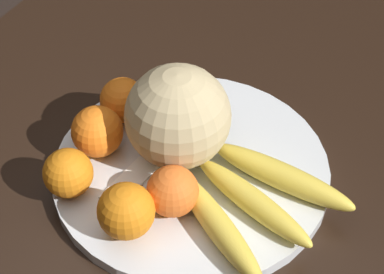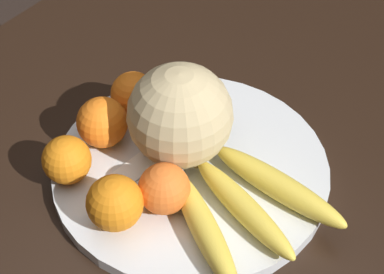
{
  "view_description": "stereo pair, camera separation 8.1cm",
  "coord_description": "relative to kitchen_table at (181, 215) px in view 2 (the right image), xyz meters",
  "views": [
    {
      "loc": [
        0.5,
        0.29,
        1.36
      ],
      "look_at": [
        -0.0,
        0.02,
        0.79
      ],
      "focal_mm": 60.0,
      "sensor_mm": 36.0,
      "label": 1
    },
    {
      "loc": [
        0.46,
        0.35,
        1.36
      ],
      "look_at": [
        -0.0,
        0.02,
        0.79
      ],
      "focal_mm": 60.0,
      "sensor_mm": 36.0,
      "label": 2
    }
  ],
  "objects": [
    {
      "name": "fruit_bowl",
      "position": [
        -0.0,
        0.02,
        0.11
      ],
      "size": [
        0.36,
        0.36,
        0.02
      ],
      "color": "silver",
      "rests_on": "kitchen_table"
    },
    {
      "name": "kitchen_table",
      "position": [
        0.0,
        0.0,
        0.0
      ],
      "size": [
        1.27,
        0.89,
        0.72
      ],
      "color": "black",
      "rests_on": "ground_plane"
    },
    {
      "name": "orange_front_left",
      "position": [
        0.07,
        0.03,
        0.15
      ],
      "size": [
        0.06,
        0.06,
        0.06
      ],
      "color": "orange",
      "rests_on": "fruit_bowl"
    },
    {
      "name": "orange_mid_center",
      "position": [
        0.03,
        -0.1,
        0.15
      ],
      "size": [
        0.07,
        0.07,
        0.07
      ],
      "color": "orange",
      "rests_on": "fruit_bowl"
    },
    {
      "name": "banana_bunch",
      "position": [
        0.03,
        0.12,
        0.14
      ],
      "size": [
        0.2,
        0.22,
        0.03
      ],
      "rotation": [
        0.0,
        0.0,
        7.53
      ],
      "color": "brown",
      "rests_on": "fruit_bowl"
    },
    {
      "name": "orange_front_right",
      "position": [
        0.11,
        -0.1,
        0.15
      ],
      "size": [
        0.06,
        0.06,
        0.06
      ],
      "color": "orange",
      "rests_on": "fruit_bowl"
    },
    {
      "name": "orange_back_left",
      "position": [
        0.13,
        0.0,
        0.15
      ],
      "size": [
        0.07,
        0.07,
        0.07
      ],
      "color": "orange",
      "rests_on": "fruit_bowl"
    },
    {
      "name": "orange_back_right",
      "position": [
        -0.04,
        -0.11,
        0.15
      ],
      "size": [
        0.06,
        0.06,
        0.06
      ],
      "color": "orange",
      "rests_on": "fruit_bowl"
    },
    {
      "name": "produce_tag",
      "position": [
        0.06,
        -0.04,
        0.12
      ],
      "size": [
        0.1,
        0.04,
        0.0
      ],
      "rotation": [
        0.0,
        0.0,
        -0.11
      ],
      "color": "white",
      "rests_on": "fruit_bowl"
    },
    {
      "name": "melon",
      "position": [
        -0.01,
        -0.01,
        0.19
      ],
      "size": [
        0.14,
        0.14,
        0.14
      ],
      "color": "tan",
      "rests_on": "fruit_bowl"
    }
  ]
}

